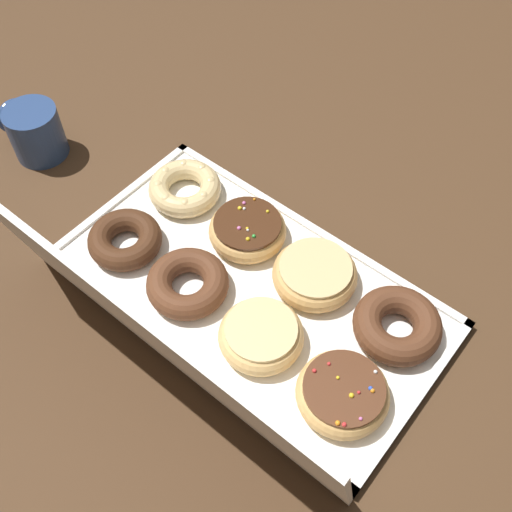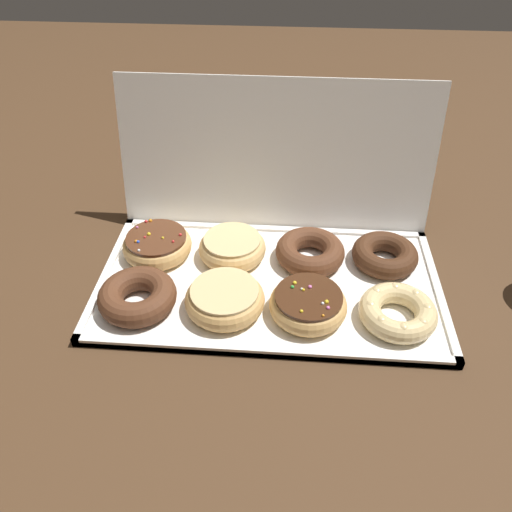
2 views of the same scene
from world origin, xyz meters
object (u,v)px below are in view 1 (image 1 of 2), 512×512
object	(u,v)px
chocolate_cake_ring_donut_7	(125,240)
glazed_ring_donut_1	(315,274)
sprinkle_donut_4	(343,393)
glazed_ring_donut_5	(261,335)
chocolate_cake_ring_donut_6	(188,283)
coffee_mug	(34,131)
donut_box	(252,289)
cruller_donut_3	(185,188)
chocolate_cake_ring_donut_0	(397,325)
sprinkle_donut_2	(247,230)

from	to	relation	value
chocolate_cake_ring_donut_7	glazed_ring_donut_1	bearing A→B (deg)	-153.55
sprinkle_donut_4	chocolate_cake_ring_donut_7	size ratio (longest dim) A/B	1.07
sprinkle_donut_4	chocolate_cake_ring_donut_7	distance (m)	0.38
glazed_ring_donut_5	chocolate_cake_ring_donut_6	world-z (taller)	glazed_ring_donut_5
chocolate_cake_ring_donut_6	coffee_mug	bearing A→B (deg)	-7.57
donut_box	chocolate_cake_ring_donut_6	xyz separation A→B (m)	(0.07, 0.06, 0.02)
donut_box	cruller_donut_3	size ratio (longest dim) A/B	4.78
chocolate_cake_ring_donut_0	sprinkle_donut_2	xyz separation A→B (m)	(0.26, 0.00, 0.00)
sprinkle_donut_2	coffee_mug	world-z (taller)	coffee_mug
cruller_donut_3	coffee_mug	distance (m)	0.28
donut_box	glazed_ring_donut_1	distance (m)	0.09
sprinkle_donut_4	donut_box	bearing A→B (deg)	-16.59
chocolate_cake_ring_donut_7	coffee_mug	bearing A→B (deg)	-11.40
coffee_mug	donut_box	bearing A→B (deg)	-178.98
chocolate_cake_ring_donut_7	coffee_mug	distance (m)	0.27
donut_box	sprinkle_donut_4	world-z (taller)	sprinkle_donut_4
glazed_ring_donut_1	chocolate_cake_ring_donut_7	xyz separation A→B (m)	(0.25, 0.13, -0.00)
glazed_ring_donut_5	chocolate_cake_ring_donut_7	xyz separation A→B (m)	(0.25, 0.00, -0.00)
chocolate_cake_ring_donut_0	glazed_ring_donut_1	bearing A→B (deg)	1.58
chocolate_cake_ring_donut_0	chocolate_cake_ring_donut_7	xyz separation A→B (m)	(0.38, 0.13, -0.00)
glazed_ring_donut_5	sprinkle_donut_2	bearing A→B (deg)	-44.38
chocolate_cake_ring_donut_0	glazed_ring_donut_5	size ratio (longest dim) A/B	1.04
glazed_ring_donut_5	donut_box	bearing A→B (deg)	-42.15
donut_box	glazed_ring_donut_1	size ratio (longest dim) A/B	4.54
donut_box	glazed_ring_donut_5	bearing A→B (deg)	137.85
cruller_donut_3	glazed_ring_donut_5	bearing A→B (deg)	153.68
donut_box	glazed_ring_donut_5	world-z (taller)	glazed_ring_donut_5
cruller_donut_3	chocolate_cake_ring_donut_7	world-z (taller)	same
sprinkle_donut_2	cruller_donut_3	world-z (taller)	sprinkle_donut_2
glazed_ring_donut_5	chocolate_cake_ring_donut_0	bearing A→B (deg)	-135.74
chocolate_cake_ring_donut_0	sprinkle_donut_2	size ratio (longest dim) A/B	1.02
glazed_ring_donut_1	glazed_ring_donut_5	distance (m)	0.12
chocolate_cake_ring_donut_6	cruller_donut_3	bearing A→B (deg)	-45.38
chocolate_cake_ring_donut_6	chocolate_cake_ring_donut_7	world-z (taller)	chocolate_cake_ring_donut_6
chocolate_cake_ring_donut_0	glazed_ring_donut_1	distance (m)	0.13
chocolate_cake_ring_donut_6	chocolate_cake_ring_donut_0	bearing A→B (deg)	-153.96
donut_box	chocolate_cake_ring_donut_7	xyz separation A→B (m)	(0.19, 0.06, 0.02)
sprinkle_donut_4	glazed_ring_donut_5	world-z (taller)	sprinkle_donut_4
donut_box	coffee_mug	distance (m)	0.46
donut_box	sprinkle_donut_4	xyz separation A→B (m)	(-0.19, 0.06, 0.02)
cruller_donut_3	donut_box	bearing A→B (deg)	160.45
cruller_donut_3	coffee_mug	xyz separation A→B (m)	(0.27, 0.08, 0.02)
sprinkle_donut_2	sprinkle_donut_4	bearing A→B (deg)	154.34
cruller_donut_3	sprinkle_donut_4	world-z (taller)	sprinkle_donut_4
donut_box	sprinkle_donut_2	xyz separation A→B (m)	(0.06, -0.06, 0.02)
glazed_ring_donut_1	cruller_donut_3	world-z (taller)	glazed_ring_donut_1
sprinkle_donut_2	glazed_ring_donut_1	bearing A→B (deg)	179.41
chocolate_cake_ring_donut_6	coffee_mug	size ratio (longest dim) A/B	1.08
chocolate_cake_ring_donut_6	coffee_mug	xyz separation A→B (m)	(0.39, -0.05, 0.02)
glazed_ring_donut_1	sprinkle_donut_2	bearing A→B (deg)	-0.59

